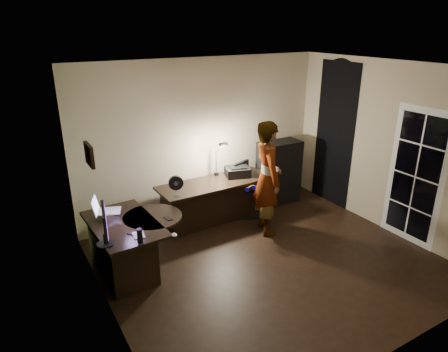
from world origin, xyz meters
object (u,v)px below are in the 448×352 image
desk_right (215,202)px  person (267,178)px  cabinet (279,172)px  office_chair (250,190)px  desk_left (126,248)px  monitor (104,232)px

desk_right → person: (0.55, -0.71, 0.56)m
cabinet → person: (-0.87, -0.82, 0.33)m
cabinet → person: 1.24m
cabinet → office_chair: size_ratio=1.27×
desk_left → desk_right: desk_left is taller
desk_left → office_chair: 2.52m
desk_right → cabinet: 1.44m
desk_left → monitor: bearing=-132.7°
desk_left → office_chair: bearing=12.1°
desk_right → monitor: 2.46m
desk_right → monitor: monitor is taller
desk_left → cabinet: size_ratio=1.10×
desk_right → cabinet: size_ratio=1.64×
monitor → office_chair: 3.02m
office_chair → desk_left: bearing=176.9°
cabinet → person: size_ratio=0.64×
desk_left → person: 2.38m
office_chair → person: 0.80m
desk_right → person: bearing=-53.1°
cabinet → person: bearing=-136.1°
desk_right → person: person is taller
monitor → cabinet: bearing=31.1°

